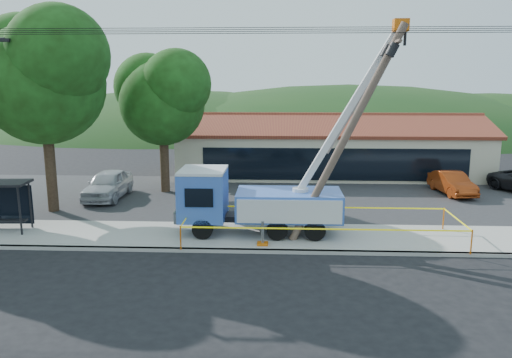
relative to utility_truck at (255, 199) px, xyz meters
The scene contains 16 objects.
ground 4.88m from the utility_truck, 79.18° to the right, with size 120.00×120.00×0.00m, color black.
curb 3.03m from the utility_truck, 70.18° to the right, with size 60.00×0.25×0.15m, color #A29E97.
sidewalk 1.95m from the utility_truck, 28.91° to the right, with size 60.00×4.00×0.15m, color #A29E97.
parking_lot 7.77m from the utility_truck, 83.52° to the left, with size 60.00×12.00×0.10m, color #28282B.
strip_mall 16.25m from the utility_truck, 72.62° to the left, with size 22.50×8.53×4.67m.
tree_west_near 13.03m from the utility_truck, 162.44° to the left, with size 7.56×6.72×10.80m.
tree_lot 11.42m from the utility_truck, 125.78° to the left, with size 6.30×5.60×8.94m.
hill_west 52.50m from the utility_truck, 105.64° to the left, with size 78.40×56.00×28.00m, color #153A15.
hill_center 51.71m from the utility_truck, 77.88° to the left, with size 89.60×64.00×32.00m, color #153A15.
hill_east 59.23m from the utility_truck, 58.59° to the left, with size 72.80×52.00×26.00m, color #153A15.
utility_truck is the anchor object (origin of this frame).
leaning_pole 5.48m from the utility_truck, 13.23° to the right, with size 4.72×1.89×9.33m.
bus_shelter 11.73m from the utility_truck, behind, with size 2.54×1.66×2.36m.
caution_tape 3.17m from the utility_truck, 15.42° to the right, with size 11.90×3.57×1.03m.
car_silver 11.39m from the utility_truck, 144.39° to the left, with size 1.99×4.95×1.69m, color #B5B7BD.
car_red 14.77m from the utility_truck, 36.25° to the left, with size 1.46×4.19×1.38m, color #91320E.
Camera 1 is at (0.23, -17.69, 7.12)m, focal length 35.00 mm.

